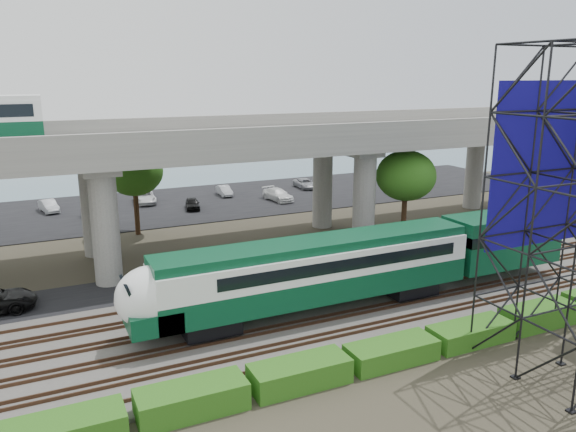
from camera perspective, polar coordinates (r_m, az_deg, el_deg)
ground at (r=31.62m, az=4.33°, el=-11.52°), size 140.00×140.00×0.00m
ballast_bed at (r=33.17m, az=2.62°, el=-10.02°), size 90.00×12.00×0.20m
service_road at (r=40.36m, az=-3.00°, el=-5.61°), size 90.00×5.00×0.08m
parking_lot at (r=61.95m, az=-11.21°, el=1.17°), size 90.00×18.00×0.08m
harbor_water at (r=83.12m, az=-14.92°, el=4.23°), size 140.00×40.00×0.03m
rail_tracks at (r=33.10m, az=2.63°, el=-9.74°), size 90.00×9.52×0.16m
commuter_train at (r=33.24m, az=6.30°, el=-4.89°), size 29.30×3.06×4.30m
overpass at (r=43.05m, az=-7.64°, el=6.75°), size 80.00×12.00×12.40m
hedge_strip at (r=28.64m, az=10.49°, el=-13.37°), size 34.60×1.80×1.20m
trees at (r=42.78m, az=-11.78°, el=2.94°), size 40.94×16.94×7.69m
parked_cars at (r=61.41m, az=-11.29°, el=1.68°), size 37.13×9.84×1.31m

